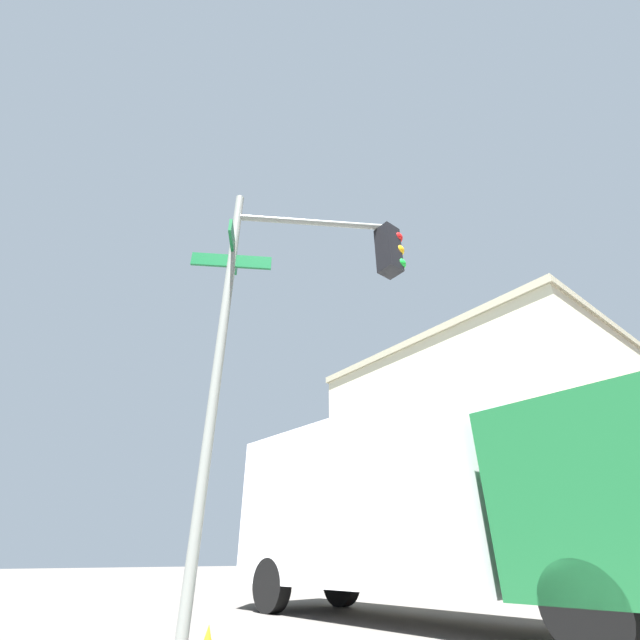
# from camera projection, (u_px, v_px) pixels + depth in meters

# --- Properties ---
(traffic_signal_near) EXTENTS (1.83, 2.60, 5.83)m
(traffic_signal_near) POSITION_uv_depth(u_px,v_px,m) (305.00, 294.00, 5.66)
(traffic_signal_near) COLOR slate
(traffic_signal_near) RESTS_ON ground_plane
(building_stucco) EXTENTS (15.61, 22.09, 11.87)m
(building_stucco) POSITION_uv_depth(u_px,v_px,m) (537.00, 469.00, 26.59)
(building_stucco) COLOR beige
(building_stucco) RESTS_ON ground_plane
(box_truck_second) EXTENTS (8.93, 2.84, 3.61)m
(box_truck_second) POSITION_uv_depth(u_px,v_px,m) (407.00, 502.00, 8.17)
(box_truck_second) COLOR #19592D
(box_truck_second) RESTS_ON ground_plane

